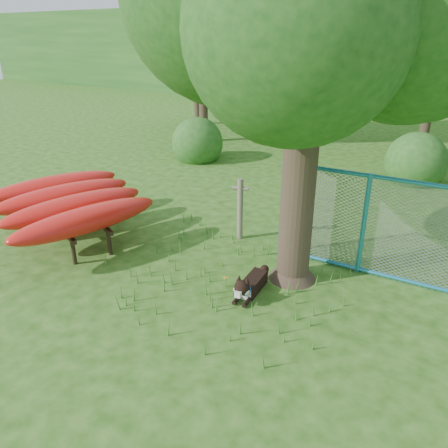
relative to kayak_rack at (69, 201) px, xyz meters
The scene contains 11 objects.
ground 3.68m from the kayak_rack, 12.43° to the right, with size 80.00×80.00×0.00m, color #225010.
wooden_post 3.69m from the kayak_rack, 30.99° to the left, with size 0.37×0.18×1.36m.
kayak_rack is the anchor object (origin of this frame).
husky_dog 4.52m from the kayak_rack, ahead, with size 0.37×1.15×0.51m.
fence_section 6.09m from the kayak_rack, 17.70° to the left, with size 3.29×0.23×3.20m.
wildflower_clump 4.06m from the kayak_rack, ahead, with size 0.10×0.10×0.22m.
bg_tree_a 10.37m from the kayak_rack, 107.96° to the left, with size 4.40×4.40×6.70m.
bg_tree_c 13.62m from the kayak_rack, 67.72° to the left, with size 4.00×4.00×6.12m.
bg_tree_f 13.72m from the kayak_rack, 114.19° to the left, with size 3.60×3.60×5.55m.
shrub_left 6.94m from the kayak_rack, 102.50° to the left, with size 1.80×1.80×1.80m, color #22581C.
shrub_mid 9.93m from the kayak_rack, 56.19° to the left, with size 1.80×1.80×1.80m, color #22581C.
Camera 1 is at (4.09, -4.81, 4.11)m, focal length 35.00 mm.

